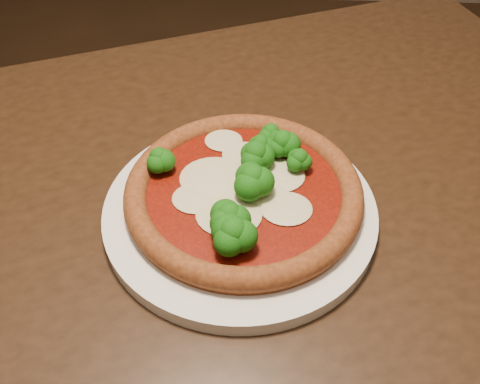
{
  "coord_description": "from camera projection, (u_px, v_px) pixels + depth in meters",
  "views": [
    {
      "loc": [
        0.14,
        -0.58,
        1.21
      ],
      "look_at": [
        0.12,
        -0.16,
        0.79
      ],
      "focal_mm": 40.0,
      "sensor_mm": 36.0,
      "label": 1
    }
  ],
  "objects": [
    {
      "name": "pizza",
      "position": [
        244.0,
        189.0,
        0.61
      ],
      "size": [
        0.27,
        0.27,
        0.06
      ],
      "rotation": [
        0.0,
        0.0,
        0.14
      ],
      "color": "brown",
      "rests_on": "plate"
    },
    {
      "name": "floor",
      "position": [
        191.0,
        377.0,
        1.27
      ],
      "size": [
        4.0,
        4.0,
        0.0
      ],
      "primitive_type": "plane",
      "color": "black",
      "rests_on": "ground"
    },
    {
      "name": "plate",
      "position": [
        240.0,
        211.0,
        0.62
      ],
      "size": [
        0.31,
        0.31,
        0.02
      ],
      "primitive_type": "cylinder",
      "color": "silver",
      "rests_on": "dining_table"
    },
    {
      "name": "dining_table",
      "position": [
        203.0,
        278.0,
        0.68
      ],
      "size": [
        1.49,
        1.28,
        0.75
      ],
      "rotation": [
        0.0,
        0.0,
        0.39
      ],
      "color": "black",
      "rests_on": "floor"
    }
  ]
}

